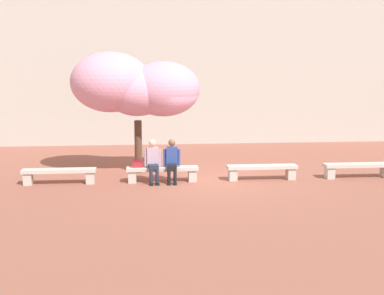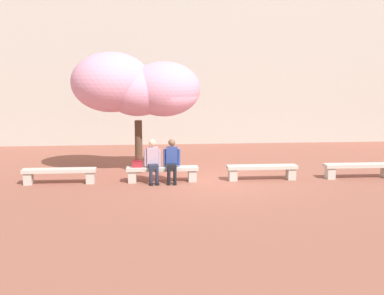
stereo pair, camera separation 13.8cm
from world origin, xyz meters
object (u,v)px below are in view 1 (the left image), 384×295
stone_bench_near_east (262,170)px  cherry_tree_main (134,87)px  person_seated_left (153,159)px  stone_bench_east_end (358,168)px  handbag (137,163)px  person_seated_right (172,159)px  stone_bench_near_west (59,174)px  stone_bench_center (162,172)px

stone_bench_near_east → cherry_tree_main: (-3.87, 1.46, 2.48)m
person_seated_left → cherry_tree_main: bearing=109.6°
stone_bench_near_east → cherry_tree_main: 4.82m
stone_bench_east_end → handbag: (-6.83, 0.02, 0.27)m
stone_bench_near_east → person_seated_left: size_ratio=1.66×
person_seated_left → handbag: bearing=170.4°
stone_bench_near_east → person_seated_right: bearing=-178.9°
person_seated_left → stone_bench_east_end: bearing=0.5°
person_seated_right → cherry_tree_main: size_ratio=0.31×
stone_bench_near_east → person_seated_right: person_seated_right is taller
stone_bench_near_west → person_seated_left: (2.76, -0.05, 0.39)m
stone_bench_east_end → stone_bench_center: bearing=180.0°
stone_bench_near_west → stone_bench_east_end: (9.13, 0.00, 0.00)m
stone_bench_near_east → handbag: handbag is taller
stone_bench_near_east → stone_bench_near_west: bearing=180.0°
stone_bench_near_west → cherry_tree_main: cherry_tree_main is taller
person_seated_right → person_seated_left: bearing=180.0°
stone_bench_near_east → person_seated_left: (-3.33, -0.05, 0.39)m
stone_bench_center → cherry_tree_main: bearing=119.4°
stone_bench_near_east → stone_bench_east_end: same height
stone_bench_center → handbag: handbag is taller
cherry_tree_main → stone_bench_near_east: bearing=-20.7°
stone_bench_center → person_seated_left: (-0.29, -0.05, 0.39)m
person_seated_left → stone_bench_center: bearing=10.6°
cherry_tree_main → stone_bench_east_end: bearing=-11.9°
cherry_tree_main → stone_bench_near_west: bearing=-146.7°
stone_bench_near_east → cherry_tree_main: bearing=159.3°
handbag → stone_bench_near_east: bearing=-0.4°
stone_bench_center → person_seated_left: size_ratio=1.66×
stone_bench_center → person_seated_left: person_seated_left is taller
cherry_tree_main → person_seated_right: bearing=-53.7°
stone_bench_near_east → handbag: 3.79m
stone_bench_near_west → person_seated_right: 3.35m
handbag → stone_bench_east_end: bearing=-0.2°
person_seated_left → cherry_tree_main: cherry_tree_main is taller
handbag → stone_bench_center: bearing=-1.9°
stone_bench_east_end → handbag: size_ratio=6.33×
stone_bench_center → stone_bench_east_end: same height
stone_bench_center → stone_bench_near_east: bearing=0.0°
stone_bench_east_end → cherry_tree_main: size_ratio=0.52×
stone_bench_near_west → person_seated_right: person_seated_right is taller
stone_bench_near_west → stone_bench_near_east: size_ratio=1.00×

